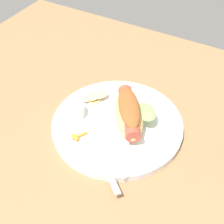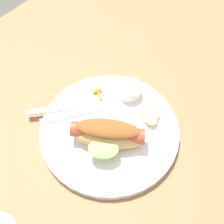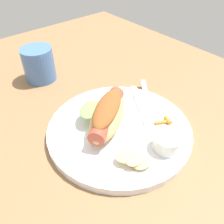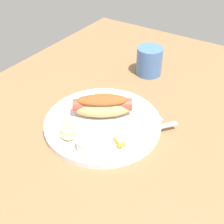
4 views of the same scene
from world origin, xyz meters
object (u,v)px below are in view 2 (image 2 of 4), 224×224
Objects in this scene: hot_dog at (108,133)px; fork at (66,108)px; plate at (110,132)px; sauce_ramekin at (130,90)px; chips_pile at (150,113)px; knife at (73,114)px; carrot_garnish at (98,93)px.

fork is at bearing -33.29° from hot_dog.
sauce_ramekin is at bearing 16.34° from plate.
hot_dog is (-2.13, -1.45, 3.64)cm from plate.
plate is 4.75× the size of chips_pile.
fork reaches higher than plate.
carrot_garnish is (7.80, -0.23, 0.24)cm from knife.
fork is at bearing 147.75° from sauce_ramekin.
fork is (-2.38, 10.65, 1.00)cm from plate.
knife is 16.74cm from chips_pile.
carrot_garnish is (7.36, 9.68, -2.43)cm from hot_dog.
plate is at bearing -90.18° from hot_dog.
hot_dog reaches higher than chips_pile.
fork is at bearing -63.20° from knife.
knife is (-0.44, 9.91, -2.66)cm from hot_dog.
hot_dog is at bearing -127.23° from carrot_garnish.
chips_pile reaches higher than plate.
knife reaches higher than plate.
hot_dog is 2.57× the size of chips_pile.
fork is 2.20cm from knife.
knife is 4.06× the size of carrot_garnish.
hot_dog reaches higher than knife.
knife is (-12.47, 5.56, -1.28)cm from sauce_ramekin.
hot_dog is 12.40cm from carrot_garnish.
sauce_ramekin is at bearing -48.77° from carrot_garnish.
hot_dog is at bearing 131.19° from fork.
carrot_garnish is at bearing 57.57° from plate.
sauce_ramekin is 7.06cm from chips_pile.
hot_dog reaches higher than sauce_ramekin.
chips_pile is at bearing -100.83° from sauce_ramekin.
chips_pile is at bearing 166.78° from fork.
hot_dog is 4.55× the size of carrot_garnish.
hot_dog is at bearing -160.10° from sauce_ramekin.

